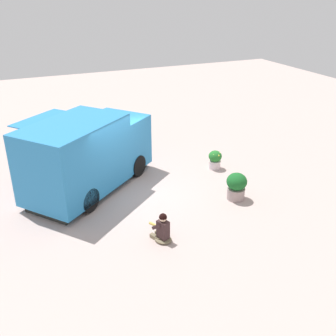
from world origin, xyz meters
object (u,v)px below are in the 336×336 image
food_truck (88,156)px  planter_flowering_far (215,159)px  person_customer (162,230)px  planter_flowering_near (236,186)px

food_truck → planter_flowering_far: size_ratio=7.03×
person_customer → planter_flowering_near: size_ratio=0.94×
person_customer → planter_flowering_far: bearing=-46.2°
person_customer → planter_flowering_far: 5.09m
food_truck → planter_flowering_near: size_ratio=5.54×
person_customer → food_truck: bearing=16.0°
food_truck → person_customer: (-3.83, -1.10, -0.88)m
food_truck → planter_flowering_near: food_truck is taller
person_customer → planter_flowering_far: size_ratio=1.20×
planter_flowering_near → planter_flowering_far: (2.34, -0.55, -0.10)m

